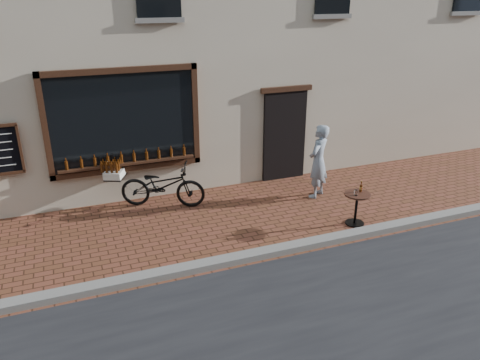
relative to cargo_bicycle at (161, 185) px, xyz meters
name	(u,v)px	position (x,y,z in m)	size (l,w,h in m)	color
ground	(272,261)	(1.31, -2.94, -0.49)	(90.00, 90.00, 0.00)	brown
kerb	(267,252)	(1.31, -2.74, -0.43)	(90.00, 0.25, 0.12)	slate
cargo_bicycle	(161,185)	(0.00, 0.00, 0.00)	(2.20, 1.42, 1.04)	black
bistro_table	(357,202)	(3.48, -2.26, -0.02)	(0.52, 0.52, 0.90)	black
pedestrian	(318,161)	(3.44, -0.75, 0.35)	(0.62, 0.40, 1.69)	gray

